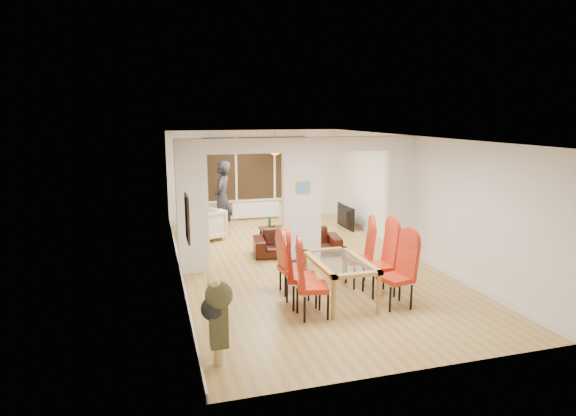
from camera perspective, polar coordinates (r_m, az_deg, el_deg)
name	(u,v)px	position (r m, az deg, el deg)	size (l,w,h in m)	color
floor	(301,262)	(10.13, 1.58, -6.46)	(5.00, 9.00, 0.01)	#AE8A46
room_walls	(302,201)	(9.81, 1.62, 0.79)	(5.00, 9.00, 2.60)	silver
divider_wall	(302,201)	(9.81, 1.62, 0.79)	(5.00, 0.18, 2.60)	white
bay_window_blinds	(255,168)	(14.04, -3.89, 4.71)	(3.00, 0.08, 1.80)	black
radiator	(256,209)	(14.18, -3.80, -0.13)	(1.40, 0.08, 0.50)	white
pendant_light	(275,148)	(12.94, -1.55, 7.09)	(0.36, 0.36, 0.36)	orange
stair_newel	(212,308)	(6.54, -8.98, -11.58)	(0.40, 1.20, 1.10)	tan
wall_poster	(187,218)	(6.97, -11.87, -1.20)	(0.04, 0.52, 0.67)	gray
pillar_photo	(303,188)	(9.67, 1.81, 2.44)	(0.30, 0.03, 0.25)	#4C8CD8
dining_table	(339,280)	(8.09, 6.08, -8.50)	(0.84, 1.49, 0.70)	#A9843E
dining_chair_la	(313,282)	(7.37, 2.94, -8.70)	(0.45, 0.45, 1.12)	#B22712
dining_chair_lb	(301,272)	(7.77, 1.60, -7.59)	(0.45, 0.45, 1.13)	#B22712
dining_chair_lc	(292,264)	(8.33, 0.46, -6.70)	(0.41, 0.41, 1.02)	#B22712
dining_chair_ra	(396,273)	(7.92, 12.68, -7.54)	(0.45, 0.45, 1.12)	#B22712
dining_chair_rb	(379,261)	(8.37, 10.78, -6.21)	(0.47, 0.47, 1.19)	#B22712
dining_chair_rc	(360,256)	(8.76, 8.54, -5.59)	(0.45, 0.45, 1.12)	#B22712
sofa	(297,242)	(10.63, 1.08, -4.04)	(1.91, 0.75, 0.56)	black
armchair	(204,224)	(11.99, -9.91, -1.93)	(0.85, 0.83, 0.77)	beige
person	(222,199)	(12.21, -7.81, 1.09)	(0.46, 0.70, 1.91)	black
television	(342,217)	(13.14, 6.40, -1.04)	(0.14, 1.07, 0.62)	black
coffee_table	(279,231)	(12.27, -1.06, -2.79)	(0.97, 0.48, 0.22)	#312110
bottle	(270,222)	(12.18, -2.19, -1.66)	(0.07, 0.07, 0.29)	#143F19
bowl	(272,226)	(12.26, -1.97, -2.15)	(0.20, 0.20, 0.05)	#312110
shoes	(299,264)	(9.85, 1.31, -6.64)	(0.25, 0.28, 0.11)	black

